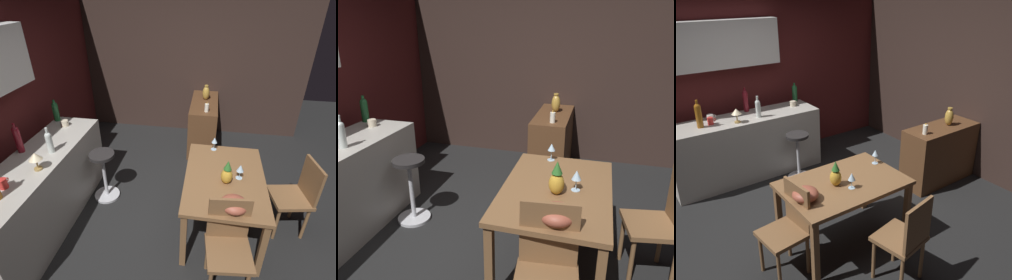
{
  "view_description": "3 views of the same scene",
  "coord_description": "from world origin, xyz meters",
  "views": [
    {
      "loc": [
        -2.3,
        -0.27,
        2.52
      ],
      "look_at": [
        0.55,
        0.2,
        0.84
      ],
      "focal_mm": 28.78,
      "sensor_mm": 36.0,
      "label": 1
    },
    {
      "loc": [
        -2.3,
        -0.76,
        1.98
      ],
      "look_at": [
        0.66,
        0.1,
        0.87
      ],
      "focal_mm": 35.59,
      "sensor_mm": 36.0,
      "label": 2
    },
    {
      "loc": [
        -1.77,
        -3.06,
        2.58
      ],
      "look_at": [
        0.52,
        0.14,
        0.87
      ],
      "focal_mm": 37.87,
      "sensor_mm": 36.0,
      "label": 3
    }
  ],
  "objects": [
    {
      "name": "pineapple_centerpiece",
      "position": [
        -0.04,
        -0.5,
        0.85
      ],
      "size": [
        0.12,
        0.12,
        0.27
      ],
      "color": "gold",
      "rests_on": "dining_table"
    },
    {
      "name": "dining_table",
      "position": [
        0.06,
        -0.5,
        0.65
      ],
      "size": [
        1.25,
        0.84,
        0.74
      ],
      "color": "brown",
      "rests_on": "ground_plane"
    },
    {
      "name": "ground_plane",
      "position": [
        0.0,
        0.0,
        0.0
      ],
      "size": [
        9.0,
        9.0,
        0.0
      ],
      "primitive_type": "plane",
      "color": "black"
    },
    {
      "name": "wall_side_right",
      "position": [
        2.55,
        0.3,
        1.3
      ],
      "size": [
        0.1,
        4.4,
        2.6
      ],
      "primitive_type": "cube",
      "color": "#33231E",
      "rests_on": "ground_plane"
    },
    {
      "name": "wine_bottle_green",
      "position": [
        0.74,
        1.77,
        1.04
      ],
      "size": [
        0.08,
        0.08,
        0.3
      ],
      "color": "#1E592D",
      "rests_on": "kitchen_counter"
    },
    {
      "name": "wine_bottle_clear",
      "position": [
        -0.02,
        1.42,
        1.04
      ],
      "size": [
        0.07,
        0.07,
        0.3
      ],
      "color": "silver",
      "rests_on": "kitchen_counter"
    },
    {
      "name": "pillar_candle_tall",
      "position": [
        1.55,
        -0.23,
        0.88
      ],
      "size": [
        0.06,
        0.06,
        0.15
      ],
      "color": "white",
      "rests_on": "sideboard_cabinet"
    },
    {
      "name": "wine_glass_left",
      "position": [
        0.05,
        -0.64,
        0.86
      ],
      "size": [
        0.07,
        0.07,
        0.17
      ],
      "color": "silver",
      "rests_on": "dining_table"
    },
    {
      "name": "wine_glass_right",
      "position": [
        0.59,
        -0.37,
        0.86
      ],
      "size": [
        0.07,
        0.07,
        0.17
      ],
      "color": "silver",
      "rests_on": "dining_table"
    },
    {
      "name": "chair_by_doorway",
      "position": [
        0.17,
        -1.3,
        0.51
      ],
      "size": [
        0.46,
        0.46,
        0.92
      ],
      "color": "brown",
      "rests_on": "ground_plane"
    },
    {
      "name": "bar_stool",
      "position": [
        0.34,
        1.01,
        0.37
      ],
      "size": [
        0.34,
        0.34,
        0.69
      ],
      "color": "#262323",
      "rests_on": "ground_plane"
    },
    {
      "name": "chair_near_window",
      "position": [
        -0.61,
        -0.54,
        0.5
      ],
      "size": [
        0.44,
        0.44,
        0.92
      ],
      "color": "brown",
      "rests_on": "ground_plane"
    },
    {
      "name": "vase_brass",
      "position": [
        2.05,
        -0.2,
        0.94
      ],
      "size": [
        0.12,
        0.12,
        0.25
      ],
      "color": "#B78C38",
      "rests_on": "sideboard_cabinet"
    },
    {
      "name": "sideboard_cabinet",
      "position": [
        1.94,
        -0.19,
        0.41
      ],
      "size": [
        1.1,
        0.44,
        0.82
      ],
      "primitive_type": "cube",
      "color": "#56351E",
      "rests_on": "ground_plane"
    },
    {
      "name": "fruit_bowl",
      "position": [
        -0.42,
        -0.56,
        0.8
      ],
      "size": [
        0.25,
        0.25,
        0.13
      ],
      "primitive_type": "ellipsoid",
      "color": "#9E4C38",
      "rests_on": "dining_table"
    },
    {
      "name": "cup_cream",
      "position": [
        0.6,
        1.58,
        0.94
      ],
      "size": [
        0.12,
        0.09,
        0.08
      ],
      "color": "beige",
      "rests_on": "kitchen_counter"
    }
  ]
}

